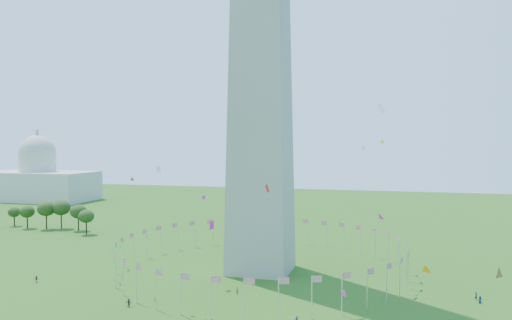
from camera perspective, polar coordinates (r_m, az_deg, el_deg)
The scene contains 4 objects.
flag_ring at distance 143.29m, azimuth 0.57°, elevation -10.81°, with size 80.24×80.24×9.00m.
capitol_building at distance 342.09m, azimuth -23.70°, elevation -0.39°, with size 70.00×35.00×46.00m, color beige, non-canonical shape.
kites_aloft at distance 109.09m, azimuth 7.46°, elevation -7.06°, with size 101.52×60.91×39.10m.
tree_line_west at distance 227.47m, azimuth -23.10°, elevation -5.96°, with size 55.09×15.68×11.92m.
Camera 1 is at (35.87, -85.04, 36.27)m, focal length 35.00 mm.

